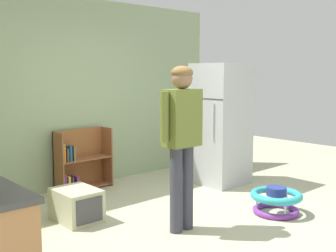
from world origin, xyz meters
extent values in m
plane|color=#BEBD99|center=(0.00, 0.00, 0.00)|extent=(12.00, 12.00, 0.00)
cube|color=#9AB086|center=(0.00, 2.33, 1.35)|extent=(5.20, 0.06, 2.70)
sphere|color=silver|center=(-1.89, -0.33, 0.56)|extent=(0.04, 0.04, 0.04)
cube|color=#B7BABF|center=(1.74, 1.04, 0.89)|extent=(0.70, 0.68, 1.78)
cylinder|color=silver|center=(1.38, 0.87, 0.98)|extent=(0.02, 0.02, 0.50)
cube|color=#333333|center=(1.39, 1.04, 1.28)|extent=(0.01, 0.67, 0.01)
cube|color=brown|center=(-0.34, 2.11, 0.42)|extent=(0.02, 0.28, 0.85)
cube|color=brown|center=(0.44, 2.11, 0.42)|extent=(0.02, 0.28, 0.85)
cube|color=#96592D|center=(0.05, 2.24, 0.42)|extent=(0.80, 0.02, 0.85)
cube|color=brown|center=(0.05, 2.11, 0.03)|extent=(0.76, 0.24, 0.02)
cube|color=brown|center=(0.05, 2.11, 0.43)|extent=(0.76, 0.24, 0.02)
cube|color=#7F3093|center=(-0.30, 2.08, 0.15)|extent=(0.03, 0.17, 0.22)
cube|color=orange|center=(-0.30, 2.08, 0.57)|extent=(0.03, 0.17, 0.26)
cube|color=gold|center=(-0.24, 2.08, 0.14)|extent=(0.03, 0.17, 0.20)
cube|color=#404639|center=(-0.25, 2.08, 0.54)|extent=(0.03, 0.17, 0.19)
cube|color=#42423F|center=(-0.19, 2.08, 0.13)|extent=(0.02, 0.17, 0.19)
cube|color=#255B9A|center=(-0.20, 2.08, 0.55)|extent=(0.03, 0.17, 0.21)
cube|color=#853893|center=(-0.11, 2.08, 0.13)|extent=(0.03, 0.17, 0.18)
cube|color=olive|center=(-0.15, 2.08, 0.55)|extent=(0.03, 0.17, 0.21)
cylinder|color=#3A3B49|center=(-0.10, 0.04, 0.45)|extent=(0.13, 0.13, 0.90)
cylinder|color=#3A3B49|center=(0.06, 0.04, 0.45)|extent=(0.13, 0.13, 0.90)
cube|color=olive|center=(-0.02, 0.04, 1.19)|extent=(0.38, 0.22, 0.58)
cylinder|color=olive|center=(-0.26, 0.04, 1.22)|extent=(0.09, 0.09, 0.50)
cylinder|color=olive|center=(0.22, 0.04, 1.22)|extent=(0.09, 0.09, 0.50)
sphere|color=#8E674D|center=(-0.02, 0.04, 1.59)|extent=(0.21, 0.21, 0.21)
ellipsoid|color=brown|center=(-0.02, 0.04, 1.65)|extent=(0.22, 0.22, 0.14)
torus|color=purple|center=(1.16, -0.33, 0.04)|extent=(0.54, 0.54, 0.07)
torus|color=#2EACB3|center=(1.16, -0.33, 0.22)|extent=(0.60, 0.60, 0.08)
cylinder|color=navy|center=(1.16, -0.33, 0.27)|extent=(0.23, 0.23, 0.10)
cylinder|color=silver|center=(1.38, -0.33, 0.13)|extent=(0.02, 0.02, 0.18)
cylinder|color=silver|center=(1.05, -0.13, 0.13)|extent=(0.02, 0.02, 0.18)
cylinder|color=silver|center=(1.05, -0.52, 0.13)|extent=(0.02, 0.02, 0.18)
cube|color=beige|center=(-0.69, 1.04, 0.18)|extent=(0.42, 0.54, 0.36)
cube|color=#424247|center=(-0.69, 0.77, 0.18)|extent=(0.32, 0.01, 0.27)
camera|label=1|loc=(-2.98, -3.01, 1.65)|focal=44.94mm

